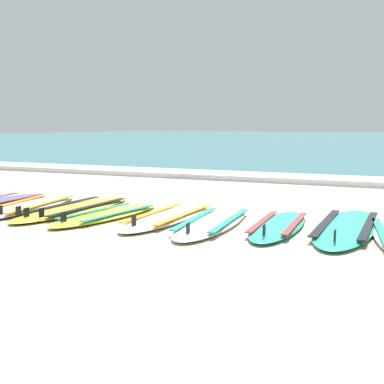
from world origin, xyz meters
name	(u,v)px	position (x,y,z in m)	size (l,w,h in m)	color
ground_plane	(121,223)	(0.00, 0.00, 0.00)	(80.00, 80.00, 0.00)	#C1B599
wave_foam_strip	(270,177)	(0.00, 5.57, 0.06)	(80.00, 1.13, 0.11)	white
surfboard_2	(27,206)	(-1.75, 0.35, 0.04)	(1.11, 2.54, 0.18)	white
surfboard_3	(75,209)	(-1.04, 0.48, 0.04)	(0.73, 2.50, 0.18)	yellow
surfboard_4	(107,215)	(-0.36, 0.24, 0.04)	(0.60, 2.07, 0.18)	yellow
surfboard_5	(169,216)	(0.38, 0.46, 0.04)	(0.72, 2.32, 0.18)	white
surfboard_6	(212,222)	(1.03, 0.32, 0.04)	(0.89, 2.34, 0.18)	white
surfboard_7	(278,225)	(1.77, 0.46, 0.04)	(0.75, 2.07, 0.18)	#2DB793
surfboard_8	(347,227)	(2.47, 0.70, 0.04)	(0.82, 2.57, 0.18)	#2DB793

